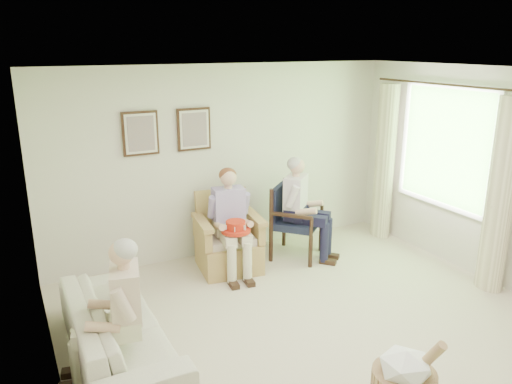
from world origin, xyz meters
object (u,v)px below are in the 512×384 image
person_dark (301,202)px  red_hat (236,228)px  person_wicker (231,215)px  person_sofa (123,305)px  wicker_armchair (228,245)px  wood_armchair (294,217)px  hatbox (404,383)px  sofa (119,331)px

person_dark → red_hat: bearing=147.3°
person_wicker → red_hat: 0.23m
person_sofa → person_dark: bearing=131.8°
wicker_armchair → wood_armchair: bearing=7.7°
wicker_armchair → person_wicker: size_ratio=0.75×
person_wicker → hatbox: person_wicker is taller
wicker_armchair → hatbox: (0.11, -3.13, -0.03)m
wood_armchair → sofa: 3.05m
wicker_armchair → person_dark: person_dark is taller
wood_armchair → hatbox: size_ratio=1.34×
person_wicker → person_dark: (1.01, -0.03, 0.04)m
wicker_armchair → sofa: bearing=-133.7°
wicker_armchair → sofa: wicker_armchair is taller
red_hat → hatbox: (0.15, -2.79, -0.39)m
wood_armchair → person_dark: size_ratio=0.72×
person_wicker → wood_armchair: bearing=15.2°
wicker_armchair → sofa: (-1.71, -1.37, -0.02)m
red_hat → wicker_armchair: bearing=84.1°
wood_armchair → hatbox: bearing=-148.2°
person_wicker → hatbox: size_ratio=1.80×
person_sofa → wood_armchair: bearing=134.4°
wicker_armchair → wood_armchair: size_ratio=1.01×
red_hat → wood_armchair: bearing=18.0°
sofa → red_hat: size_ratio=5.64×
hatbox → person_sofa: bearing=141.2°
red_hat → person_wicker: bearing=80.4°
person_wicker → red_hat: person_wicker is taller
wicker_armchair → wood_armchair: wicker_armchair is taller
sofa → person_wicker: person_wicker is taller
sofa → person_dark: (2.72, 1.21, 0.51)m
person_dark → person_sofa: (-2.72, -1.50, -0.10)m
wood_armchair → wicker_armchair: bearing=137.8°
hatbox → wicker_armchair: bearing=92.1°
red_hat → person_dark: bearing=9.5°
wicker_armchair → red_hat: bearing=-88.2°
wood_armchair → hatbox: (-0.90, -3.13, -0.26)m
wicker_armchair → hatbox: bearing=-80.3°
red_hat → sofa: bearing=-148.4°
person_wicker → person_dark: 1.01m
wood_armchair → red_hat: size_ratio=2.73×
person_dark → person_sofa: size_ratio=1.09×
wood_armchair → person_wicker: 1.04m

